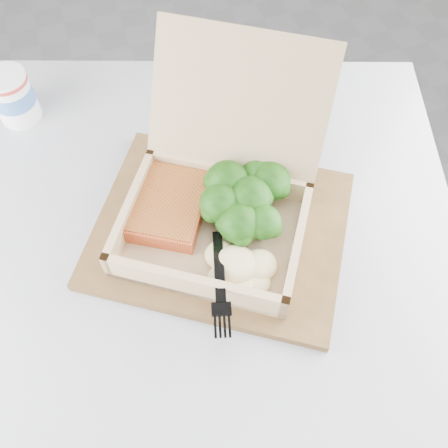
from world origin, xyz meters
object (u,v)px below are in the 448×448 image
object	(u,v)px
takeout_container	(221,188)
paper_cup	(12,95)
serving_tray	(220,229)
cafe_table	(193,304)

from	to	relation	value
takeout_container	paper_cup	bearing A→B (deg)	164.10
takeout_container	paper_cup	size ratio (longest dim) A/B	4.37
serving_tray	paper_cup	world-z (taller)	paper_cup
cafe_table	paper_cup	size ratio (longest dim) A/B	11.50
cafe_table	serving_tray	size ratio (longest dim) A/B	2.86
serving_tray	paper_cup	size ratio (longest dim) A/B	4.02
takeout_container	cafe_table	bearing A→B (deg)	-114.97
cafe_table	paper_cup	distance (m)	0.42
serving_tray	paper_cup	xyz separation A→B (m)	(-0.23, 0.30, 0.04)
serving_tray	takeout_container	world-z (taller)	takeout_container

